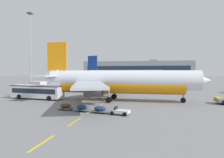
{
  "coord_description": "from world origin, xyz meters",
  "views": [
    {
      "loc": [
        26.9,
        -19.94,
        6.0
      ],
      "look_at": [
        17.51,
        27.5,
        4.12
      ],
      "focal_mm": 31.87,
      "sensor_mm": 36.0,
      "label": 1
    }
  ],
  "objects_px": {
    "apron_light_mast_near": "(31,42)",
    "baggage_train": "(91,109)",
    "airliner_foreground": "(118,81)",
    "apron_shuttle_bus": "(37,91)",
    "airliner_mid_left": "(122,76)",
    "ground_power_truck": "(40,87)"
  },
  "relations": [
    {
      "from": "apron_shuttle_bus",
      "to": "baggage_train",
      "type": "relative_size",
      "value": 1.05
    },
    {
      "from": "apron_shuttle_bus",
      "to": "apron_light_mast_near",
      "type": "relative_size",
      "value": 0.43
    },
    {
      "from": "airliner_foreground",
      "to": "ground_power_truck",
      "type": "bearing_deg",
      "value": 155.58
    },
    {
      "from": "apron_light_mast_near",
      "to": "baggage_train",
      "type": "bearing_deg",
      "value": -48.24
    },
    {
      "from": "airliner_foreground",
      "to": "apron_shuttle_bus",
      "type": "xyz_separation_m",
      "value": [
        -17.71,
        -0.79,
        -2.2
      ]
    },
    {
      "from": "ground_power_truck",
      "to": "baggage_train",
      "type": "xyz_separation_m",
      "value": [
        22.15,
        -22.81,
        -1.11
      ]
    },
    {
      "from": "airliner_foreground",
      "to": "apron_light_mast_near",
      "type": "relative_size",
      "value": 1.22
    },
    {
      "from": "airliner_mid_left",
      "to": "apron_shuttle_bus",
      "type": "bearing_deg",
      "value": -107.14
    },
    {
      "from": "airliner_foreground",
      "to": "apron_shuttle_bus",
      "type": "distance_m",
      "value": 17.87
    },
    {
      "from": "apron_light_mast_near",
      "to": "airliner_foreground",
      "type": "bearing_deg",
      "value": -37.19
    },
    {
      "from": "airliner_mid_left",
      "to": "apron_light_mast_near",
      "type": "distance_m",
      "value": 38.07
    },
    {
      "from": "apron_shuttle_bus",
      "to": "ground_power_truck",
      "type": "height_order",
      "value": "ground_power_truck"
    },
    {
      "from": "ground_power_truck",
      "to": "baggage_train",
      "type": "distance_m",
      "value": 31.81
    },
    {
      "from": "airliner_foreground",
      "to": "baggage_train",
      "type": "distance_m",
      "value": 12.45
    },
    {
      "from": "ground_power_truck",
      "to": "apron_light_mast_near",
      "type": "relative_size",
      "value": 0.26
    },
    {
      "from": "airliner_foreground",
      "to": "apron_shuttle_bus",
      "type": "bearing_deg",
      "value": -177.45
    },
    {
      "from": "airliner_foreground",
      "to": "ground_power_truck",
      "type": "xyz_separation_m",
      "value": [
        -24.3,
        11.03,
        -2.3
      ]
    },
    {
      "from": "airliner_mid_left",
      "to": "ground_power_truck",
      "type": "height_order",
      "value": "airliner_mid_left"
    },
    {
      "from": "airliner_foreground",
      "to": "apron_light_mast_near",
      "type": "bearing_deg",
      "value": 142.81
    },
    {
      "from": "airliner_foreground",
      "to": "apron_shuttle_bus",
      "type": "height_order",
      "value": "airliner_foreground"
    },
    {
      "from": "airliner_foreground",
      "to": "airliner_mid_left",
      "type": "relative_size",
      "value": 0.97
    },
    {
      "from": "baggage_train",
      "to": "apron_light_mast_near",
      "type": "height_order",
      "value": "apron_light_mast_near"
    }
  ]
}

